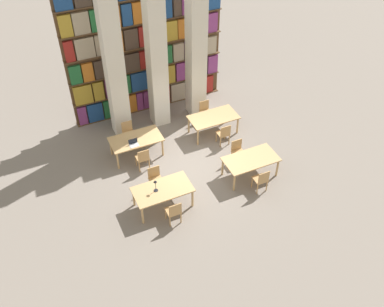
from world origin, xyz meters
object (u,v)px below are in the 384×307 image
(reading_table_2, at_px, (136,140))
(pillar_left, at_px, (113,62))
(reading_table_0, at_px, (163,191))
(chair_7, at_px, (205,111))
(chair_1, at_px, (155,178))
(chair_0, at_px, (174,211))
(chair_3, at_px, (238,151))
(chair_2, at_px, (261,180))
(laptop, at_px, (134,144))
(reading_table_3, at_px, (213,119))
(pillar_center, at_px, (156,52))
(desk_lamp_0, at_px, (155,184))
(reading_table_1, at_px, (251,161))
(chair_5, at_px, (128,132))
(pillar_right, at_px, (196,44))
(chair_6, at_px, (224,134))
(chair_4, at_px, (143,158))

(reading_table_2, bearing_deg, pillar_left, 92.23)
(reading_table_0, bearing_deg, chair_7, 47.43)
(pillar_left, bearing_deg, chair_1, -89.14)
(chair_1, height_order, chair_7, same)
(chair_0, bearing_deg, chair_1, 90.00)
(chair_3, height_order, chair_7, same)
(chair_2, xyz_separation_m, laptop, (-3.26, 3.08, 0.30))
(chair_2, bearing_deg, reading_table_3, 90.51)
(chair_1, distance_m, chair_7, 4.10)
(pillar_left, relative_size, pillar_center, 1.00)
(chair_3, bearing_deg, reading_table_2, -30.65)
(chair_1, height_order, desk_lamp_0, desk_lamp_0)
(chair_1, distance_m, reading_table_1, 3.23)
(chair_3, distance_m, chair_7, 2.61)
(laptop, relative_size, chair_7, 0.36)
(chair_5, distance_m, reading_table_3, 3.20)
(pillar_right, relative_size, reading_table_0, 3.29)
(chair_3, bearing_deg, pillar_right, -89.47)
(pillar_left, relative_size, chair_5, 6.69)
(chair_1, relative_size, chair_6, 1.00)
(reading_table_2, bearing_deg, reading_table_3, 0.09)
(chair_1, height_order, laptop, laptop)
(reading_table_0, bearing_deg, reading_table_2, 88.80)
(desk_lamp_0, height_order, laptop, desk_lamp_0)
(reading_table_3, bearing_deg, chair_1, -148.30)
(laptop, bearing_deg, chair_5, 83.07)
(chair_3, bearing_deg, reading_table_3, -89.06)
(chair_3, height_order, reading_table_3, chair_3)
(pillar_right, height_order, chair_5, pillar_right)
(pillar_center, height_order, pillar_right, same)
(pillar_center, relative_size, chair_5, 6.69)
(reading_table_1, xyz_separation_m, chair_2, (-0.05, -0.77, -0.18))
(reading_table_0, bearing_deg, chair_3, 14.80)
(chair_7, bearing_deg, reading_table_3, 86.76)
(chair_3, xyz_separation_m, chair_7, (0.01, 2.61, 0.00))
(pillar_center, xyz_separation_m, reading_table_2, (-1.50, -1.56, -2.33))
(chair_6, bearing_deg, pillar_left, 143.71)
(chair_0, relative_size, chair_6, 1.00)
(pillar_left, relative_size, desk_lamp_0, 13.68)
(chair_5, bearing_deg, reading_table_1, 133.28)
(chair_5, relative_size, reading_table_3, 0.49)
(pillar_left, bearing_deg, laptop, -93.40)
(chair_2, bearing_deg, reading_table_2, 132.48)
(chair_4, distance_m, laptop, 0.58)
(reading_table_1, relative_size, chair_2, 2.04)
(pillar_right, bearing_deg, laptop, -150.19)
(chair_1, xyz_separation_m, chair_7, (3.11, 2.67, 0.00))
(chair_5, bearing_deg, laptop, 83.07)
(pillar_right, bearing_deg, reading_table_2, -153.03)
(desk_lamp_0, xyz_separation_m, reading_table_3, (3.33, 2.65, -0.37))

